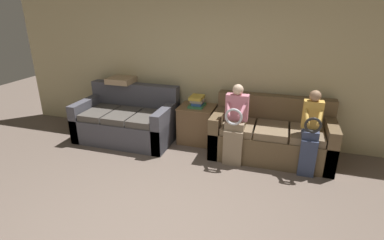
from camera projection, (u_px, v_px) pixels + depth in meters
wall_back at (216, 67)px, 5.11m from camera, size 7.75×0.06×2.55m
couch_main at (271, 136)px, 4.74m from camera, size 1.84×0.88×0.92m
couch_side at (128, 121)px, 5.36m from camera, size 1.69×0.96×0.94m
child_left_seated at (235, 122)px, 4.44m from camera, size 0.34×0.37×1.20m
child_right_seated at (311, 129)px, 4.15m from camera, size 0.27×0.37×1.20m
side_shelf at (197, 124)px, 5.23m from camera, size 0.61×0.53×0.65m
book_stack at (197, 101)px, 5.09m from camera, size 0.25×0.32×0.18m
throw_pillow at (122, 80)px, 5.49m from camera, size 0.45×0.45×0.10m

